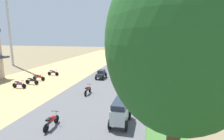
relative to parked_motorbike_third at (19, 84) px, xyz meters
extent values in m
cylinder|color=black|center=(0.59, 0.00, -0.21)|extent=(0.56, 0.06, 0.56)
cylinder|color=black|center=(-0.65, 0.00, -0.21)|extent=(0.56, 0.06, 0.56)
cube|color=#333338|center=(-0.03, 0.00, -0.03)|extent=(1.12, 0.12, 0.12)
ellipsoid|color=#8C1E8C|center=(0.05, 0.00, 0.11)|extent=(0.64, 0.28, 0.32)
cube|color=black|center=(-0.31, 0.00, 0.23)|extent=(0.44, 0.20, 0.10)
cylinder|color=#A5A8AD|center=(0.53, 0.00, 0.06)|extent=(0.26, 0.05, 0.68)
cylinder|color=black|center=(0.47, 0.00, 0.43)|extent=(0.04, 0.54, 0.04)
cylinder|color=black|center=(0.96, 1.72, -0.21)|extent=(0.56, 0.06, 0.56)
cylinder|color=black|center=(-0.28, 1.72, -0.21)|extent=(0.56, 0.06, 0.56)
cube|color=#333338|center=(0.34, 1.72, -0.03)|extent=(1.12, 0.12, 0.12)
ellipsoid|color=black|center=(0.42, 1.72, 0.11)|extent=(0.64, 0.28, 0.32)
cube|color=black|center=(0.06, 1.72, 0.23)|extent=(0.44, 0.20, 0.10)
cylinder|color=#A5A8AD|center=(0.90, 1.72, 0.06)|extent=(0.26, 0.05, 0.68)
cylinder|color=black|center=(0.84, 1.72, 0.43)|extent=(0.04, 0.54, 0.04)
cylinder|color=black|center=(0.62, 3.57, -0.21)|extent=(0.56, 0.06, 0.56)
cylinder|color=black|center=(-0.62, 3.57, -0.21)|extent=(0.56, 0.06, 0.56)
cube|color=#333338|center=(0.00, 3.57, -0.03)|extent=(1.12, 0.12, 0.12)
ellipsoid|color=red|center=(0.08, 3.57, 0.11)|extent=(0.64, 0.28, 0.32)
cube|color=black|center=(-0.28, 3.57, 0.23)|extent=(0.44, 0.20, 0.10)
cylinder|color=#A5A8AD|center=(0.56, 3.57, 0.06)|extent=(0.26, 0.05, 0.68)
cylinder|color=black|center=(0.50, 3.57, 0.43)|extent=(0.04, 0.54, 0.04)
cylinder|color=black|center=(0.82, 6.75, -0.21)|extent=(0.56, 0.06, 0.56)
cylinder|color=black|center=(-0.42, 6.75, -0.21)|extent=(0.56, 0.06, 0.56)
cube|color=#333338|center=(0.20, 6.75, -0.03)|extent=(1.12, 0.12, 0.12)
ellipsoid|color=#8C1E8C|center=(0.28, 6.75, 0.11)|extent=(0.64, 0.28, 0.32)
cube|color=black|center=(-0.08, 6.75, 0.23)|extent=(0.44, 0.20, 0.10)
cylinder|color=#A5A8AD|center=(0.76, 6.75, 0.06)|extent=(0.26, 0.05, 0.68)
cylinder|color=black|center=(0.70, 6.75, 0.43)|extent=(0.04, 0.54, 0.04)
ellipsoid|color=#1F5021|center=(15.48, -11.11, 5.21)|extent=(4.50, 4.50, 5.61)
cylinder|color=#4C351E|center=(15.41, 6.59, 2.34)|extent=(0.28, 0.28, 5.67)
ellipsoid|color=#1A6017|center=(15.41, 6.59, 6.70)|extent=(4.80, 4.80, 5.52)
cylinder|color=#4C351E|center=(15.54, 14.73, 2.12)|extent=(0.34, 0.34, 5.23)
ellipsoid|color=#1B6323|center=(15.54, 14.73, 5.72)|extent=(3.02, 3.02, 3.56)
cylinder|color=#4C351E|center=(15.45, 24.50, 1.94)|extent=(0.33, 0.33, 4.87)
ellipsoid|color=#1F5618|center=(15.45, 24.50, 5.40)|extent=(3.75, 3.75, 3.70)
cylinder|color=#4C351E|center=(15.66, 31.68, 2.53)|extent=(0.33, 0.33, 6.04)
ellipsoid|color=#1C5919|center=(15.66, 31.68, 7.06)|extent=(4.26, 4.26, 5.53)
cylinder|color=gray|center=(15.76, -7.86, 3.61)|extent=(0.16, 0.16, 8.21)
cylinder|color=gray|center=(15.76, 1.47, 3.34)|extent=(0.16, 0.16, 7.67)
cylinder|color=gray|center=(15.06, 1.47, 7.03)|extent=(1.40, 0.08, 0.08)
ellipsoid|color=silver|center=(14.36, 1.47, 6.96)|extent=(0.36, 0.20, 0.14)
cylinder|color=gray|center=(16.46, 1.47, 7.03)|extent=(1.40, 0.08, 0.08)
ellipsoid|color=silver|center=(17.16, 1.47, 6.96)|extent=(0.36, 0.20, 0.14)
cylinder|color=gray|center=(15.76, 18.57, 3.74)|extent=(0.16, 0.16, 8.46)
cylinder|color=gray|center=(15.06, 18.57, 7.82)|extent=(1.40, 0.08, 0.08)
ellipsoid|color=silver|center=(14.36, 18.57, 7.75)|extent=(0.36, 0.20, 0.14)
cylinder|color=gray|center=(16.46, 18.57, 7.82)|extent=(1.40, 0.08, 0.08)
ellipsoid|color=silver|center=(17.16, 18.57, 7.75)|extent=(0.36, 0.20, 0.14)
cylinder|color=gray|center=(15.76, 27.94, 3.29)|extent=(0.16, 0.16, 7.57)
cylinder|color=gray|center=(15.06, 27.94, 6.92)|extent=(1.40, 0.08, 0.08)
ellipsoid|color=silver|center=(14.36, 27.94, 6.85)|extent=(0.36, 0.20, 0.14)
cylinder|color=gray|center=(16.46, 27.94, 6.92)|extent=(1.40, 0.08, 0.08)
ellipsoid|color=silver|center=(17.16, 27.94, 6.85)|extent=(0.36, 0.20, 0.14)
cylinder|color=brown|center=(17.66, 5.18, 4.04)|extent=(0.20, 0.20, 9.18)
cube|color=#473323|center=(17.66, 5.18, 8.13)|extent=(1.80, 0.10, 0.10)
cylinder|color=brown|center=(19.28, 22.53, 3.79)|extent=(0.20, 0.20, 8.68)
cube|color=#473323|center=(19.28, 22.53, 7.62)|extent=(1.80, 0.10, 0.10)
cube|color=#B7BCC1|center=(12.73, -5.69, 0.38)|extent=(0.95, 2.40, 0.95)
cube|color=#232B38|center=(12.73, -5.79, 1.03)|extent=(0.87, 2.00, 0.35)
cylinder|color=black|center=(13.26, -6.55, -0.13)|extent=(0.12, 0.68, 0.68)
cylinder|color=black|center=(12.19, -6.55, -0.13)|extent=(0.12, 0.68, 0.68)
cylinder|color=black|center=(13.26, -4.82, -0.13)|extent=(0.12, 0.68, 0.68)
cylinder|color=black|center=(12.19, -4.82, -0.13)|extent=(0.12, 0.68, 0.68)
cube|color=#282D33|center=(7.74, 6.57, 0.10)|extent=(0.88, 2.25, 0.44)
cube|color=#232B38|center=(7.74, 6.67, 0.52)|extent=(0.81, 1.30, 0.40)
cylinder|color=black|center=(7.24, 7.38, -0.15)|extent=(0.11, 0.64, 0.64)
cylinder|color=black|center=(8.23, 7.38, -0.15)|extent=(0.11, 0.64, 0.64)
cylinder|color=black|center=(7.24, 5.76, -0.15)|extent=(0.11, 0.64, 0.64)
cylinder|color=black|center=(8.23, 5.76, -0.15)|extent=(0.11, 0.64, 0.64)
cube|color=gold|center=(12.60, 23.12, 0.11)|extent=(0.84, 1.95, 0.50)
cube|color=#232B38|center=(12.60, 23.17, 0.56)|extent=(0.77, 1.10, 0.40)
cylinder|color=black|center=(13.07, 22.42, -0.17)|extent=(0.10, 0.60, 0.60)
cylinder|color=black|center=(12.13, 22.42, -0.17)|extent=(0.10, 0.60, 0.60)
cylinder|color=black|center=(13.07, 23.82, -0.17)|extent=(0.10, 0.60, 0.60)
cylinder|color=black|center=(12.13, 23.82, -0.17)|extent=(0.10, 0.60, 0.60)
cylinder|color=black|center=(8.47, -6.61, -0.19)|extent=(0.06, 0.56, 0.56)
cylinder|color=black|center=(8.47, -7.85, -0.19)|extent=(0.06, 0.56, 0.56)
cube|color=#333338|center=(8.47, -7.23, -0.01)|extent=(0.12, 1.12, 0.12)
ellipsoid|color=red|center=(8.47, -7.15, 0.13)|extent=(0.28, 0.64, 0.32)
cube|color=black|center=(8.47, -7.51, 0.25)|extent=(0.20, 0.44, 0.10)
cylinder|color=#A5A8AD|center=(8.47, -6.67, 0.08)|extent=(0.05, 0.26, 0.68)
cylinder|color=black|center=(8.47, -6.73, 0.45)|extent=(0.54, 0.04, 0.04)
cylinder|color=black|center=(8.33, 0.36, -0.19)|extent=(0.06, 0.56, 0.56)
cylinder|color=black|center=(8.33, -0.88, -0.19)|extent=(0.06, 0.56, 0.56)
cube|color=#333338|center=(8.33, -0.26, -0.01)|extent=(0.12, 1.12, 0.12)
ellipsoid|color=red|center=(8.33, -0.18, 0.13)|extent=(0.28, 0.64, 0.32)
cube|color=black|center=(8.33, -0.54, 0.25)|extent=(0.20, 0.44, 0.10)
cylinder|color=#A5A8AD|center=(8.33, 0.30, 0.08)|extent=(0.05, 0.26, 0.68)
cylinder|color=black|center=(8.33, 0.24, 0.45)|extent=(0.54, 0.04, 0.04)
cylinder|color=black|center=(9.05, 11.84, -0.19)|extent=(0.06, 0.56, 0.56)
cylinder|color=black|center=(9.05, 10.60, -0.19)|extent=(0.06, 0.56, 0.56)
cube|color=#333338|center=(9.05, 11.22, -0.01)|extent=(0.12, 1.12, 0.12)
ellipsoid|color=#8C1E8C|center=(9.05, 11.30, 0.13)|extent=(0.28, 0.64, 0.32)
cube|color=black|center=(9.05, 10.94, 0.25)|extent=(0.20, 0.44, 0.10)
cylinder|color=#A5A8AD|center=(9.05, 11.78, 0.08)|extent=(0.05, 0.26, 0.68)
cylinder|color=black|center=(9.05, 11.72, 0.45)|extent=(0.54, 0.04, 0.04)
ellipsoid|color=#724C8C|center=(9.05, 11.02, 0.65)|extent=(0.36, 0.28, 0.64)
sphere|color=white|center=(9.05, 11.06, 1.05)|extent=(0.28, 0.28, 0.28)
cylinder|color=#2D2D38|center=(8.91, 11.12, 0.01)|extent=(0.12, 0.12, 0.48)
cylinder|color=#2D2D38|center=(9.19, 11.12, 0.01)|extent=(0.12, 0.12, 0.48)
cylinder|color=black|center=(9.10, 16.71, -0.19)|extent=(0.06, 0.56, 0.56)
cylinder|color=black|center=(9.10, 15.47, -0.19)|extent=(0.06, 0.56, 0.56)
cube|color=#333338|center=(9.10, 16.09, -0.01)|extent=(0.12, 1.12, 0.12)
ellipsoid|color=orange|center=(9.10, 16.17, 0.13)|extent=(0.28, 0.64, 0.32)
cube|color=black|center=(9.10, 15.81, 0.25)|extent=(0.20, 0.44, 0.10)
cylinder|color=#A5A8AD|center=(9.10, 16.65, 0.08)|extent=(0.05, 0.26, 0.68)
cylinder|color=black|center=(9.10, 16.59, 0.45)|extent=(0.54, 0.04, 0.04)
ellipsoid|color=#724C8C|center=(9.10, 15.89, 0.65)|extent=(0.36, 0.28, 0.64)
sphere|color=white|center=(9.10, 15.93, 1.05)|extent=(0.28, 0.28, 0.28)
cylinder|color=#2D2D38|center=(8.96, 15.99, 0.01)|extent=(0.12, 0.12, 0.48)
cylinder|color=#2D2D38|center=(9.24, 15.99, 0.01)|extent=(0.12, 0.12, 0.48)
camera|label=1|loc=(14.73, -16.82, 5.43)|focal=28.85mm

